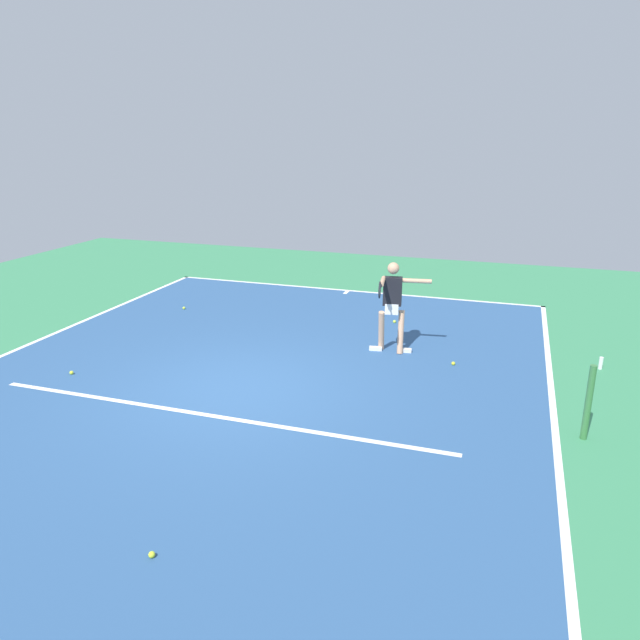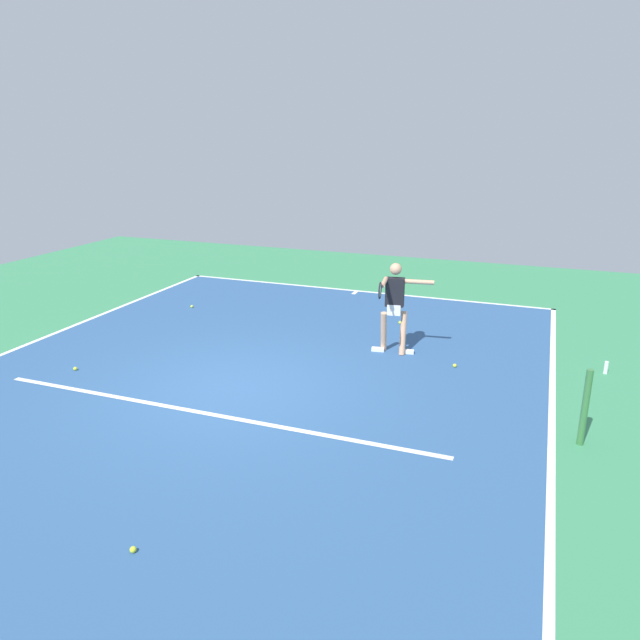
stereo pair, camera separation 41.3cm
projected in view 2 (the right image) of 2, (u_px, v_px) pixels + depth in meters
ground_plane at (236, 388)px, 9.70m from camera, size 22.93×22.93×0.00m
court_surface at (236, 388)px, 9.70m from camera, size 9.75×13.35×0.00m
court_line_baseline_near at (357, 291)px, 15.60m from camera, size 9.75×0.10×0.01m
court_line_sideline_left at (552, 439)px, 8.07m from camera, size 0.10×13.35×0.01m
court_line_sideline_right at (11, 351)px, 11.32m from camera, size 0.10×13.35×0.01m
court_line_service at (204, 413)px, 8.82m from camera, size 7.31×0.10×0.01m
court_line_centre_mark at (355, 293)px, 15.43m from camera, size 0.10×0.30×0.01m
net_post at (585, 408)px, 7.79m from camera, size 0.09×0.09×1.07m
tennis_player at (395, 303)px, 10.93m from camera, size 1.10×1.23×1.73m
tennis_ball_far_corner at (133, 550)px, 5.89m from camera, size 0.07×0.07×0.07m
tennis_ball_near_service_line at (455, 366)px, 10.53m from camera, size 0.07×0.07×0.07m
tennis_ball_by_baseline at (192, 306)px, 14.10m from camera, size 0.07×0.07×0.07m
tennis_ball_centre_court at (400, 323)px, 12.91m from camera, size 0.07×0.07×0.07m
tennis_ball_by_sideline at (75, 369)px, 10.39m from camera, size 0.07×0.07×0.07m
water_bottle at (606, 368)px, 10.24m from camera, size 0.07×0.07×0.22m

